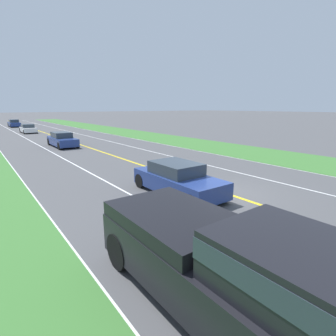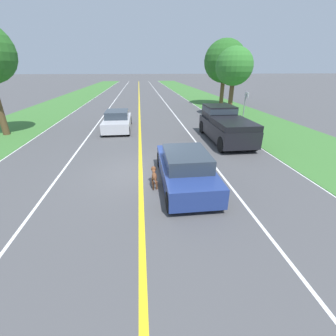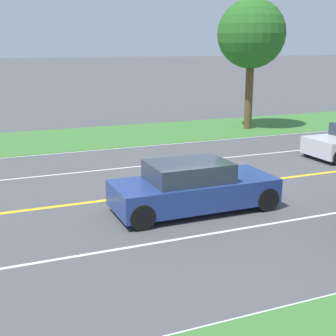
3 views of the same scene
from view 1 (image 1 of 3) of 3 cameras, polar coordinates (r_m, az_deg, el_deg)
name	(u,v)px [view 1 (image 1 of 3)]	position (r m, az deg, el deg)	size (l,w,h in m)	color
ground_plane	(225,193)	(12.07, 12.29, -5.35)	(400.00, 400.00, 0.00)	#4C4C4F
centre_divider_line	(225,193)	(12.07, 12.29, -5.33)	(0.18, 160.00, 0.01)	yellow
lane_edge_line_right	(64,239)	(8.50, -21.69, -14.16)	(0.14, 160.00, 0.01)	white
lane_edge_line_left	(303,171)	(17.81, 27.29, -0.53)	(0.14, 160.00, 0.01)	white
lane_dash_same_dir	(161,211)	(9.83, -1.44, -9.37)	(0.10, 160.00, 0.01)	white
lane_dash_oncoming	(270,180)	(14.80, 21.25, -2.49)	(0.10, 160.00, 0.01)	white
grass_verge_left	(325,164)	(20.51, 31.01, 0.71)	(6.00, 160.00, 0.03)	#3D7533
ego_car	(178,179)	(11.51, 2.16, -2.51)	(1.90, 4.56, 1.41)	navy
dog	(198,179)	(12.38, 6.46, -2.44)	(0.21, 1.03, 0.73)	brown
pickup_truck	(219,259)	(5.23, 11.00, -18.94)	(2.11, 5.28, 1.99)	black
car_trailing_near	(62,140)	(27.50, -22.02, 5.71)	(1.82, 4.65, 1.39)	navy
car_trailing_mid	(28,129)	(44.36, -28.16, 7.54)	(1.81, 4.25, 1.28)	white
car_trailing_far	(14,123)	(59.03, -30.48, 8.37)	(1.80, 4.67, 1.41)	navy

